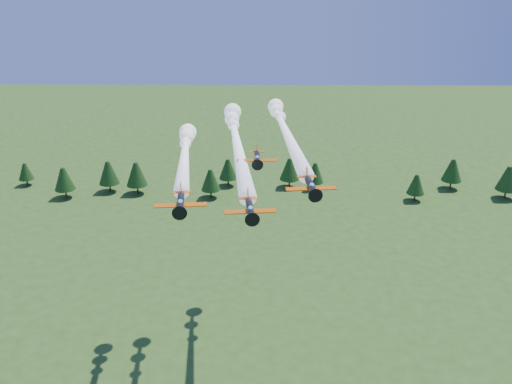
{
  "coord_description": "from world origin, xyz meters",
  "views": [
    {
      "loc": [
        2.13,
        -80.16,
        78.79
      ],
      "look_at": [
        1.11,
        0.0,
        45.79
      ],
      "focal_mm": 40.0,
      "sensor_mm": 36.0,
      "label": 1
    }
  ],
  "objects_px": {
    "plane_left": "(185,152)",
    "plane_slot": "(257,158)",
    "plane_right": "(285,129)",
    "plane_lead": "(236,140)"
  },
  "relations": [
    {
      "from": "plane_right",
      "to": "plane_slot",
      "type": "bearing_deg",
      "value": -107.61
    },
    {
      "from": "plane_lead",
      "to": "plane_left",
      "type": "height_order",
      "value": "plane_lead"
    },
    {
      "from": "plane_lead",
      "to": "plane_left",
      "type": "relative_size",
      "value": 1.29
    },
    {
      "from": "plane_right",
      "to": "plane_slot",
      "type": "height_order",
      "value": "plane_slot"
    },
    {
      "from": "plane_left",
      "to": "plane_right",
      "type": "xyz_separation_m",
      "value": [
        19.38,
        8.69,
        2.12
      ]
    },
    {
      "from": "plane_left",
      "to": "plane_slot",
      "type": "distance_m",
      "value": 21.85
    },
    {
      "from": "plane_lead",
      "to": "plane_right",
      "type": "xyz_separation_m",
      "value": [
        9.37,
        11.31,
        -1.17
      ]
    },
    {
      "from": "plane_lead",
      "to": "plane_slot",
      "type": "bearing_deg",
      "value": -79.51
    },
    {
      "from": "plane_lead",
      "to": "plane_right",
      "type": "height_order",
      "value": "plane_lead"
    },
    {
      "from": "plane_slot",
      "to": "plane_right",
      "type": "bearing_deg",
      "value": 76.25
    }
  ]
}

